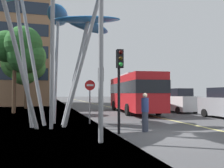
{
  "coord_description": "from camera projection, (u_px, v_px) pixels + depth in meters",
  "views": [
    {
      "loc": [
        -5.14,
        -8.78,
        1.76
      ],
      "look_at": [
        -0.24,
        8.98,
        2.5
      ],
      "focal_mm": 37.84,
      "sensor_mm": 36.0,
      "label": 1
    }
  ],
  "objects": [
    {
      "name": "tree_pavement_far",
      "position": [
        24.0,
        64.0,
        27.54
      ],
      "size": [
        5.16,
        4.94,
        7.69
      ],
      "color": "brown",
      "rests_on": "ground"
    },
    {
      "name": "ground",
      "position": [
        161.0,
        138.0,
        9.58
      ],
      "size": [
        120.0,
        240.0,
        0.1
      ],
      "color": "#424244"
    },
    {
      "name": "street_lamp",
      "position": [
        112.0,
        2.0,
        8.78
      ],
      "size": [
        1.87,
        0.44,
        8.11
      ],
      "color": "gray",
      "rests_on": "ground"
    },
    {
      "name": "traffic_light_kerb_far",
      "position": [
        101.0,
        83.0,
        13.64
      ],
      "size": [
        0.28,
        0.42,
        3.26
      ],
      "color": "black",
      "rests_on": "ground"
    },
    {
      "name": "car_parked_far",
      "position": [
        179.0,
        101.0,
        22.0
      ],
      "size": [
        1.95,
        4.05,
        2.22
      ],
      "color": "silver",
      "rests_on": "ground"
    },
    {
      "name": "tree_pavement_near",
      "position": [
        21.0,
        49.0,
        20.77
      ],
      "size": [
        4.73,
        4.11,
        7.64
      ],
      "color": "brown",
      "rests_on": "ground"
    },
    {
      "name": "red_bus",
      "position": [
        134.0,
        91.0,
        21.73
      ],
      "size": [
        3.58,
        10.73,
        3.57
      ],
      "color": "red",
      "rests_on": "ground"
    },
    {
      "name": "no_entry_sign",
      "position": [
        90.0,
        95.0,
        13.77
      ],
      "size": [
        0.6,
        0.12,
        2.54
      ],
      "color": "gray",
      "rests_on": "ground"
    },
    {
      "name": "leaf_sculpture",
      "position": [
        53.0,
        6.0,
        12.86
      ],
      "size": [
        8.51,
        8.45,
        8.7
      ],
      "color": "#9EA0A5",
      "rests_on": "ground"
    },
    {
      "name": "pedestrian",
      "position": [
        145.0,
        112.0,
        10.9
      ],
      "size": [
        0.34,
        0.34,
        1.78
      ],
      "color": "#2D3342",
      "rests_on": "ground"
    },
    {
      "name": "car_side_street",
      "position": [
        155.0,
        100.0,
        28.25
      ],
      "size": [
        2.07,
        3.8,
        2.0
      ],
      "color": "gold",
      "rests_on": "ground"
    },
    {
      "name": "traffic_light_kerb_near",
      "position": [
        120.0,
        73.0,
        10.26
      ],
      "size": [
        0.28,
        0.42,
        3.67
      ],
      "color": "black",
      "rests_on": "ground"
    }
  ]
}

